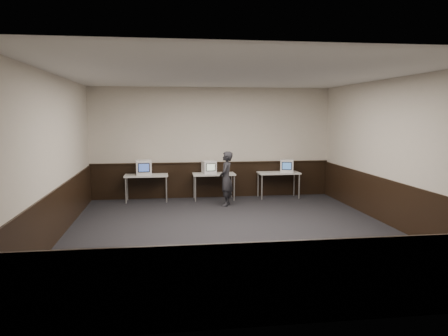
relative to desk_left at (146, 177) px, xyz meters
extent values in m
plane|color=black|center=(1.90, -3.60, -0.68)|extent=(8.00, 8.00, 0.00)
plane|color=white|center=(1.90, -3.60, 2.52)|extent=(8.00, 8.00, 0.00)
plane|color=beige|center=(1.90, 0.40, 0.92)|extent=(7.00, 0.00, 7.00)
plane|color=beige|center=(1.90, -7.60, 0.92)|extent=(7.00, 0.00, 7.00)
plane|color=beige|center=(-1.60, -3.60, 0.92)|extent=(0.00, 8.00, 8.00)
plane|color=beige|center=(5.40, -3.60, 0.92)|extent=(0.00, 8.00, 8.00)
cube|color=black|center=(1.90, 0.38, -0.18)|extent=(6.98, 0.04, 1.00)
cube|color=black|center=(1.90, -7.58, -0.18)|extent=(6.98, 0.04, 1.00)
cube|color=black|center=(-1.58, -3.60, -0.18)|extent=(0.04, 7.98, 1.00)
cube|color=black|center=(5.38, -3.60, -0.18)|extent=(0.04, 7.98, 1.00)
cube|color=black|center=(1.90, 0.36, 0.34)|extent=(6.98, 0.06, 0.04)
cube|color=silver|center=(0.00, 0.00, 0.05)|extent=(1.20, 0.60, 0.04)
cylinder|color=#999999|center=(-0.55, -0.25, -0.32)|extent=(0.04, 0.04, 0.71)
cylinder|color=#999999|center=(0.55, -0.25, -0.32)|extent=(0.04, 0.04, 0.71)
cylinder|color=#999999|center=(-0.55, 0.25, -0.32)|extent=(0.04, 0.04, 0.71)
cylinder|color=#999999|center=(0.55, 0.25, -0.32)|extent=(0.04, 0.04, 0.71)
cube|color=silver|center=(1.90, 0.00, 0.05)|extent=(1.20, 0.60, 0.04)
cylinder|color=#999999|center=(1.35, -0.25, -0.32)|extent=(0.04, 0.04, 0.71)
cylinder|color=#999999|center=(2.45, -0.25, -0.32)|extent=(0.04, 0.04, 0.71)
cylinder|color=#999999|center=(1.35, 0.25, -0.32)|extent=(0.04, 0.04, 0.71)
cylinder|color=#999999|center=(2.45, 0.25, -0.32)|extent=(0.04, 0.04, 0.71)
cube|color=silver|center=(3.80, 0.00, 0.05)|extent=(1.20, 0.60, 0.04)
cylinder|color=#999999|center=(3.25, -0.25, -0.32)|extent=(0.04, 0.04, 0.71)
cylinder|color=#999999|center=(4.35, -0.25, -0.32)|extent=(0.04, 0.04, 0.71)
cylinder|color=#999999|center=(3.25, 0.25, -0.32)|extent=(0.04, 0.04, 0.71)
cylinder|color=#999999|center=(4.35, 0.25, -0.32)|extent=(0.04, 0.04, 0.71)
cube|color=white|center=(-0.07, -0.04, 0.28)|extent=(0.45, 0.47, 0.42)
cube|color=black|center=(-0.05, -0.27, 0.30)|extent=(0.32, 0.04, 0.25)
cube|color=#324B95|center=(-0.05, -0.28, 0.30)|extent=(0.27, 0.02, 0.21)
cube|color=white|center=(1.76, 0.02, 0.25)|extent=(0.42, 0.44, 0.36)
cube|color=black|center=(1.80, -0.17, 0.27)|extent=(0.27, 0.06, 0.22)
cube|color=beige|center=(1.80, -0.18, 0.27)|extent=(0.23, 0.04, 0.18)
cube|color=white|center=(4.04, -0.03, 0.26)|extent=(0.47, 0.48, 0.38)
cube|color=black|center=(3.98, -0.22, 0.28)|extent=(0.27, 0.09, 0.23)
cube|color=#325B93|center=(3.98, -0.23, 0.28)|extent=(0.24, 0.07, 0.19)
imported|color=#222227|center=(2.13, -0.90, 0.05)|extent=(0.50, 0.61, 1.45)
camera|label=1|loc=(0.47, -12.24, 1.74)|focal=35.00mm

